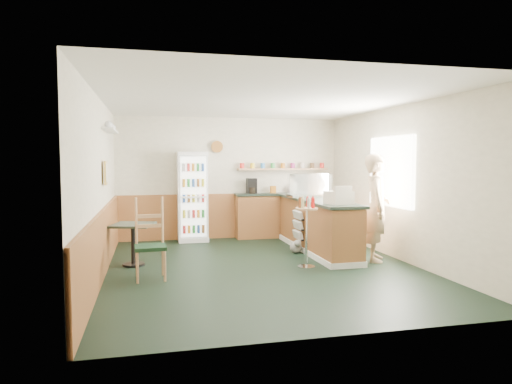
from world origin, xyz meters
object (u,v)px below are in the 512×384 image
object	(u,v)px
display_case	(309,186)
shopkeeper	(376,208)
drinks_fridge	(193,197)
condiment_stand	(307,222)
cafe_chair	(150,236)
cash_register	(339,198)
cafe_table	(133,236)

from	to	relation	value
display_case	shopkeeper	bearing A→B (deg)	-64.80
drinks_fridge	condiment_stand	size ratio (longest dim) A/B	1.69
display_case	cafe_chair	bearing A→B (deg)	-150.42
display_case	cash_register	world-z (taller)	display_case
condiment_stand	cafe_table	bearing A→B (deg)	164.31
display_case	condiment_stand	world-z (taller)	display_case
shopkeeper	condiment_stand	xyz separation A→B (m)	(-1.34, -0.19, -0.18)
condiment_stand	cafe_table	world-z (taller)	condiment_stand
shopkeeper	cafe_chair	world-z (taller)	shopkeeper
display_case	cafe_chair	size ratio (longest dim) A/B	0.68
cafe_chair	display_case	bearing A→B (deg)	27.00
cash_register	shopkeeper	xyz separation A→B (m)	(0.70, -0.01, -0.19)
condiment_stand	shopkeeper	bearing A→B (deg)	7.89
drinks_fridge	cafe_table	bearing A→B (deg)	-119.17
display_case	cafe_table	distance (m)	3.60
shopkeeper	cafe_chair	size ratio (longest dim) A/B	1.55
drinks_fridge	shopkeeper	bearing A→B (deg)	-42.75
drinks_fridge	cafe_table	distance (m)	2.46
shopkeeper	display_case	bearing A→B (deg)	50.13
condiment_stand	cafe_table	xyz separation A→B (m)	(-2.76, 0.78, -0.26)
cash_register	shopkeeper	world-z (taller)	shopkeeper
shopkeeper	cafe_table	world-z (taller)	shopkeeper
drinks_fridge	cafe_table	xyz separation A→B (m)	(-1.18, -2.11, -0.47)
display_case	shopkeeper	distance (m)	1.67
drinks_fridge	cash_register	world-z (taller)	drinks_fridge
shopkeeper	drinks_fridge	bearing A→B (deg)	72.18
drinks_fridge	condiment_stand	distance (m)	3.30
shopkeeper	condiment_stand	size ratio (longest dim) A/B	1.63
condiment_stand	cafe_table	size ratio (longest dim) A/B	1.45
display_case	cash_register	size ratio (longest dim) A/B	2.08
cafe_table	drinks_fridge	bearing A→B (deg)	60.83
drinks_fridge	display_case	world-z (taller)	drinks_fridge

